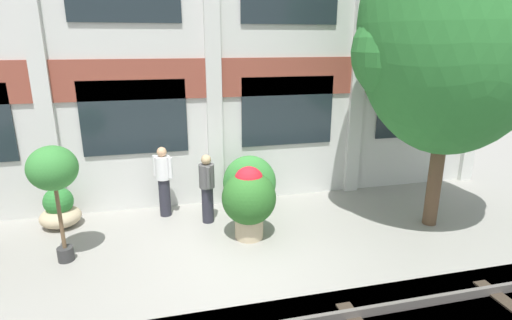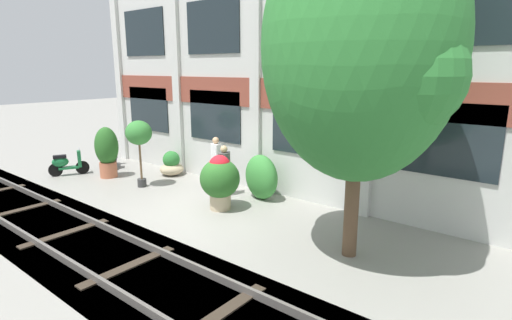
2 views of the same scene
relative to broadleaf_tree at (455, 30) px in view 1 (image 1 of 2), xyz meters
name	(u,v)px [view 1 (image 1 of 2)]	position (x,y,z in m)	size (l,w,h in m)	color
ground_plane	(236,252)	(-4.44, -0.21, -4.13)	(80.00, 80.00, 0.00)	gray
apartment_facade	(210,18)	(-4.44, 2.63, 0.30)	(15.04, 0.64, 8.92)	silver
broadleaf_tree	(455,30)	(0.00, 0.00, 0.00)	(3.95, 3.76, 6.83)	brown
potted_plant_wide_bowl	(60,210)	(-7.98, 1.81, -3.76)	(0.87, 0.87, 0.90)	tan
potted_plant_stone_basin	(249,198)	(-4.07, 0.32, -3.26)	(1.10, 1.10, 1.54)	tan
potted_plant_low_pan	(53,172)	(-7.59, 0.23, -2.40)	(0.85, 0.85, 2.20)	#333333
resident_by_doorway	(164,179)	(-5.73, 1.86, -3.25)	(0.43, 0.37, 1.65)	#282833
resident_watching_tracks	(207,187)	(-4.80, 1.27, -3.29)	(0.34, 0.53, 1.57)	#282833
topiary_hedge	(250,183)	(-3.73, 1.74, -3.46)	(1.27, 0.70, 1.35)	#388438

